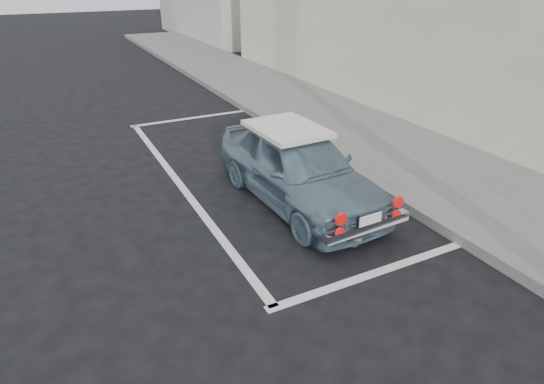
{
  "coord_description": "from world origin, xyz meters",
  "views": [
    {
      "loc": [
        -2.65,
        -3.87,
        3.25
      ],
      "look_at": [
        -0.34,
        0.65,
        0.75
      ],
      "focal_mm": 30.0,
      "sensor_mm": 36.0,
      "label": 1
    }
  ],
  "objects": [
    {
      "name": "pline_front",
      "position": [
        0.5,
        6.5,
        0.0
      ],
      "size": [
        3.0,
        0.12,
        0.01
      ],
      "primitive_type": "cube",
      "color": "silver",
      "rests_on": "ground"
    },
    {
      "name": "retro_coupe",
      "position": [
        0.55,
        1.55,
        0.58
      ],
      "size": [
        1.47,
        3.41,
        1.14
      ],
      "rotation": [
        0.0,
        0.0,
        0.04
      ],
      "color": "slate",
      "rests_on": "ground"
    },
    {
      "name": "pline_rear",
      "position": [
        0.5,
        -0.5,
        0.0
      ],
      "size": [
        3.0,
        0.12,
        0.01
      ],
      "primitive_type": "cube",
      "color": "silver",
      "rests_on": "ground"
    },
    {
      "name": "pline_side",
      "position": [
        -0.9,
        3.0,
        0.0
      ],
      "size": [
        0.12,
        7.0,
        0.01
      ],
      "primitive_type": "cube",
      "color": "silver",
      "rests_on": "ground"
    },
    {
      "name": "sidewalk",
      "position": [
        3.2,
        2.0,
        0.07
      ],
      "size": [
        2.8,
        40.0,
        0.15
      ],
      "primitive_type": "cube",
      "color": "slate",
      "rests_on": "ground"
    },
    {
      "name": "cat",
      "position": [
        0.54,
        0.13,
        0.11
      ],
      "size": [
        0.21,
        0.47,
        0.25
      ],
      "rotation": [
        0.0,
        0.0,
        -0.01
      ],
      "color": "#605549",
      "rests_on": "ground"
    },
    {
      "name": "ground",
      "position": [
        0.0,
        0.0,
        0.0
      ],
      "size": [
        80.0,
        80.0,
        0.0
      ],
      "primitive_type": "plane",
      "color": "black",
      "rests_on": "ground"
    }
  ]
}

